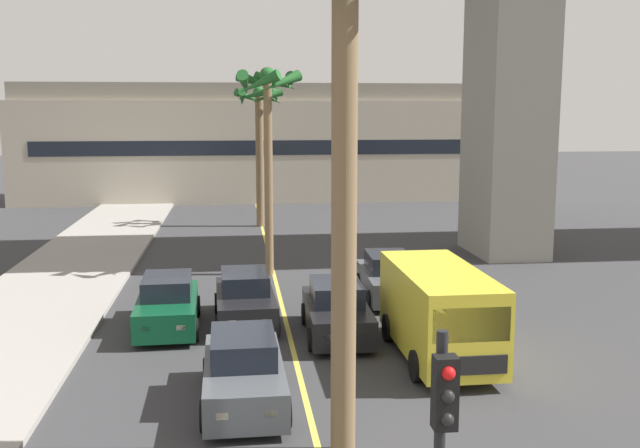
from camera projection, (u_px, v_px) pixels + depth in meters
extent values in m
cube|color=#DBCC4C|center=(283.00, 311.00, 23.37)|extent=(0.14, 56.00, 0.01)
cube|color=gray|center=(509.00, 77.00, 31.70)|extent=(2.80, 4.40, 15.67)
cube|color=#BCB29E|center=(254.00, 150.00, 53.31)|extent=(33.06, 8.00, 7.04)
cube|color=gray|center=(253.00, 93.00, 52.67)|extent=(32.40, 7.20, 1.20)
cube|color=black|center=(256.00, 148.00, 49.31)|extent=(29.76, 0.04, 1.00)
cube|color=#0C4728|center=(168.00, 310.00, 21.42)|extent=(1.81, 4.15, 0.80)
cube|color=black|center=(167.00, 286.00, 21.46)|extent=(1.45, 2.09, 0.60)
cube|color=#F2EDCC|center=(181.00, 327.00, 19.52)|extent=(0.24, 0.09, 0.14)
cube|color=#F2EDCC|center=(145.00, 329.00, 19.38)|extent=(0.24, 0.09, 0.14)
cylinder|color=black|center=(195.00, 330.00, 20.34)|extent=(0.24, 0.65, 0.64)
cylinder|color=black|center=(135.00, 332.00, 20.10)|extent=(0.24, 0.65, 0.64)
cylinder|color=black|center=(197.00, 306.00, 22.82)|extent=(0.24, 0.65, 0.64)
cylinder|color=black|center=(144.00, 308.00, 22.59)|extent=(0.24, 0.65, 0.64)
cube|color=black|center=(245.00, 304.00, 22.01)|extent=(1.82, 4.15, 0.80)
cube|color=black|center=(245.00, 281.00, 22.05)|extent=(1.46, 2.09, 0.60)
cube|color=#F2EDCC|center=(266.00, 321.00, 20.10)|extent=(0.24, 0.09, 0.14)
cube|color=#F2EDCC|center=(232.00, 322.00, 19.97)|extent=(0.24, 0.09, 0.14)
cylinder|color=black|center=(276.00, 324.00, 20.92)|extent=(0.24, 0.65, 0.64)
cylinder|color=black|center=(219.00, 326.00, 20.69)|extent=(0.24, 0.65, 0.64)
cylinder|color=black|center=(269.00, 301.00, 23.41)|extent=(0.24, 0.65, 0.64)
cylinder|color=black|center=(218.00, 303.00, 23.17)|extent=(0.24, 0.65, 0.64)
cube|color=black|center=(337.00, 316.00, 20.74)|extent=(1.81, 4.14, 0.80)
cube|color=black|center=(336.00, 292.00, 20.78)|extent=(1.45, 2.09, 0.60)
cube|color=#F2EDCC|center=(364.00, 336.00, 18.79)|extent=(0.24, 0.09, 0.14)
cube|color=#F2EDCC|center=(328.00, 337.00, 18.71)|extent=(0.24, 0.09, 0.14)
cylinder|color=black|center=(372.00, 338.00, 19.60)|extent=(0.24, 0.65, 0.64)
cylinder|color=black|center=(312.00, 340.00, 19.45)|extent=(0.24, 0.65, 0.64)
cylinder|color=black|center=(358.00, 312.00, 22.10)|extent=(0.24, 0.65, 0.64)
cylinder|color=black|center=(305.00, 314.00, 21.95)|extent=(0.24, 0.65, 0.64)
cube|color=#4C5156|center=(244.00, 379.00, 15.91)|extent=(1.75, 4.12, 0.80)
cube|color=black|center=(243.00, 347.00, 15.95)|extent=(1.42, 2.07, 0.60)
cube|color=#F2EDCC|center=(271.00, 413.00, 13.99)|extent=(0.24, 0.08, 0.14)
cube|color=#F2EDCC|center=(222.00, 416.00, 13.87)|extent=(0.24, 0.08, 0.14)
cylinder|color=black|center=(285.00, 412.00, 14.81)|extent=(0.23, 0.64, 0.64)
cylinder|color=black|center=(205.00, 416.00, 14.60)|extent=(0.23, 0.64, 0.64)
cylinder|color=black|center=(277.00, 368.00, 17.30)|extent=(0.23, 0.64, 0.64)
cylinder|color=black|center=(208.00, 372.00, 17.09)|extent=(0.23, 0.64, 0.64)
cube|color=#4C5156|center=(389.00, 283.00, 24.81)|extent=(1.86, 4.16, 0.80)
cube|color=black|center=(388.00, 262.00, 24.85)|extent=(1.47, 2.10, 0.60)
cube|color=#F2EDCC|center=(414.00, 296.00, 22.86)|extent=(0.24, 0.09, 0.14)
cube|color=#F2EDCC|center=(385.00, 296.00, 22.78)|extent=(0.24, 0.09, 0.14)
cylinder|color=black|center=(420.00, 299.00, 23.66)|extent=(0.24, 0.65, 0.64)
cylinder|color=black|center=(371.00, 300.00, 23.53)|extent=(0.24, 0.65, 0.64)
cylinder|color=black|center=(405.00, 281.00, 26.16)|extent=(0.24, 0.65, 0.64)
cylinder|color=black|center=(360.00, 282.00, 26.04)|extent=(0.24, 0.65, 0.64)
cube|color=yellow|center=(438.00, 309.00, 18.79)|extent=(2.03, 5.21, 2.10)
cube|color=black|center=(471.00, 325.00, 16.22)|extent=(1.80, 0.09, 0.80)
cube|color=black|center=(471.00, 365.00, 16.31)|extent=(1.70, 0.07, 0.44)
cylinder|color=black|center=(494.00, 363.00, 17.52)|extent=(0.26, 0.76, 0.76)
cylinder|color=black|center=(417.00, 366.00, 17.29)|extent=(0.26, 0.76, 0.76)
cylinder|color=black|center=(455.00, 325.00, 20.58)|extent=(0.26, 0.76, 0.76)
cylinder|color=black|center=(389.00, 328.00, 20.35)|extent=(0.26, 0.76, 0.76)
cube|color=black|center=(445.00, 393.00, 7.27)|extent=(0.24, 0.20, 0.76)
sphere|color=red|center=(449.00, 373.00, 7.14)|extent=(0.14, 0.14, 0.14)
sphere|color=black|center=(448.00, 397.00, 7.17)|extent=(0.14, 0.14, 0.14)
sphere|color=black|center=(447.00, 420.00, 7.21)|extent=(0.14, 0.14, 0.14)
cylinder|color=brown|center=(260.00, 161.00, 40.02)|extent=(0.44, 0.44, 7.23)
sphere|color=#236028|center=(259.00, 92.00, 39.43)|extent=(0.60, 0.60, 0.60)
cone|color=#236028|center=(276.00, 97.00, 39.62)|extent=(0.52, 1.88, 0.94)
cone|color=#236028|center=(268.00, 98.00, 40.27)|extent=(1.78, 1.43, 1.01)
cone|color=#236028|center=(249.00, 97.00, 40.16)|extent=(1.79, 1.41, 0.98)
cone|color=#236028|center=(242.00, 99.00, 39.37)|extent=(0.46, 1.86, 1.09)
cone|color=#236028|center=(252.00, 95.00, 38.61)|extent=(1.88, 1.17, 0.82)
cone|color=#236028|center=(267.00, 97.00, 38.71)|extent=(1.88, 1.18, 0.98)
cylinder|color=brown|center=(269.00, 179.00, 28.05)|extent=(0.32, 0.32, 7.56)
sphere|color=#236028|center=(267.00, 75.00, 27.44)|extent=(0.60, 0.60, 0.60)
cone|color=#236028|center=(290.00, 83.00, 27.49)|extent=(0.63, 1.81, 0.94)
cone|color=#236028|center=(275.00, 83.00, 28.30)|extent=(1.80, 1.11, 0.91)
cone|color=#236028|center=(258.00, 82.00, 28.21)|extent=(1.80, 1.10, 0.87)
cone|color=#236028|center=(245.00, 85.00, 27.50)|extent=(0.65, 1.79, 1.07)
cone|color=#236028|center=(259.00, 84.00, 26.69)|extent=(1.78, 1.13, 1.05)
cone|color=#236028|center=(281.00, 83.00, 26.84)|extent=(1.71, 1.35, 0.99)
cylinder|color=brown|center=(344.00, 220.00, 13.03)|extent=(0.46, 0.46, 8.91)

